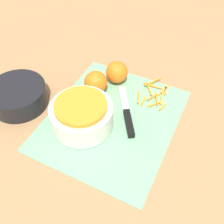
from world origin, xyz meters
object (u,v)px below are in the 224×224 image
object	(u,v)px
orange_left	(117,72)
knife	(127,118)
bowl_dark	(18,96)
bowl_speckled	(82,115)
orange_right	(96,82)

from	to	relation	value
orange_left	knife	bearing A→B (deg)	-144.14
knife	orange_left	distance (m)	0.19
knife	orange_left	xyz separation A→B (m)	(0.15, 0.11, 0.03)
bowl_dark	orange_left	world-z (taller)	orange_left
bowl_speckled	bowl_dark	size ratio (longest dim) A/B	1.01
bowl_speckled	orange_left	size ratio (longest dim) A/B	2.43
knife	orange_left	size ratio (longest dim) A/B	2.59
bowl_dark	knife	world-z (taller)	bowl_dark
bowl_dark	orange_right	xyz separation A→B (m)	(0.15, -0.20, 0.01)
bowl_dark	knife	xyz separation A→B (m)	(0.08, -0.35, -0.02)
bowl_dark	bowl_speckled	bearing A→B (deg)	-87.53
bowl_speckled	bowl_dark	xyz separation A→B (m)	(-0.01, 0.23, -0.01)
bowl_speckled	orange_left	world-z (taller)	bowl_speckled
bowl_dark	orange_right	bearing A→B (deg)	-52.20
knife	orange_left	bearing A→B (deg)	2.88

